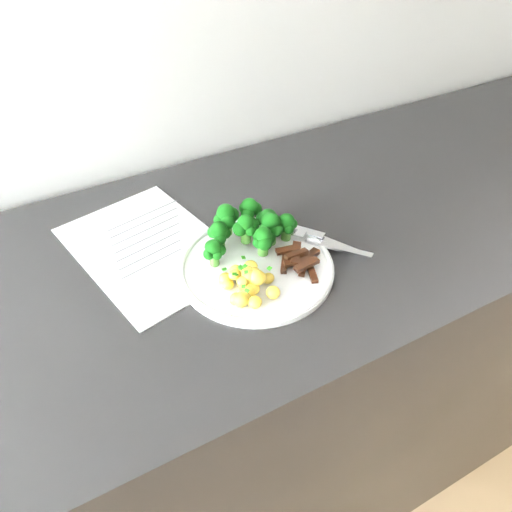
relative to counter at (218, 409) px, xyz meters
The scene contains 8 objects.
counter is the anchor object (origin of this frame).
recipe_paper 0.48m from the counter, 131.87° to the left, with size 0.29×0.36×0.00m.
plate 0.48m from the counter, 41.29° to the right, with size 0.26×0.26×0.01m.
broccoli 0.52m from the counter, ahead, with size 0.18×0.12×0.07m.
potatoes 0.50m from the counter, 73.91° to the right, with size 0.09×0.10×0.04m.
beef_strips 0.51m from the counter, 34.01° to the right, with size 0.08×0.10×0.02m.
fork 0.53m from the counter, 20.71° to the right, with size 0.11×0.16×0.02m.
knife 0.53m from the counter, 17.83° to the right, with size 0.11×0.17×0.02m.
Camera 1 is at (-0.33, 1.07, 1.49)m, focal length 34.10 mm.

